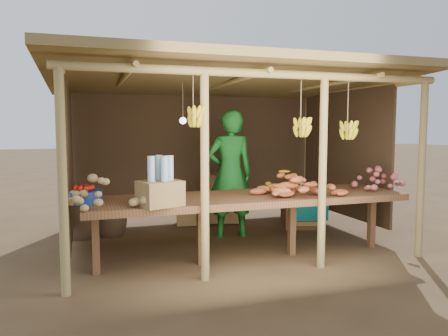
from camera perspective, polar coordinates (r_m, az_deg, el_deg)
name	(u,v)px	position (r m, az deg, el deg)	size (l,w,h in m)	color
ground	(224,240)	(6.39, 0.00, -9.42)	(60.00, 60.00, 0.00)	brown
stall_structure	(225,106)	(6.19, 0.09, 8.05)	(4.70, 3.50, 2.43)	tan
counter	(248,200)	(5.35, 3.16, -4.22)	(3.90, 1.05, 0.80)	brown
potato_heap	(104,189)	(4.72, -15.38, -2.71)	(0.91, 0.54, 0.36)	#A38954
sweet_potato_heap	(297,181)	(5.39, 9.52, -1.65)	(0.97, 0.58, 0.36)	#AE522C
onion_heap	(381,176)	(6.23, 19.83, -0.95)	(0.86, 0.52, 0.36)	#CC6363
banana_pile	(285,177)	(5.80, 8.00, -1.19)	(0.53, 0.32, 0.34)	gold
tomato_basin	(85,195)	(5.03, -17.73, -3.43)	(0.38, 0.38, 0.20)	navy
bottle_box	(160,187)	(4.63, -8.36, -2.43)	(0.51, 0.46, 0.54)	olive
vendor	(230,174)	(6.47, 0.80, -0.77)	(0.68, 0.45, 1.88)	#1B7C29
tarp_crate	(301,208)	(7.25, 9.97, -5.22)	(0.75, 0.69, 0.75)	brown
carton_stack	(213,202)	(7.42, -1.39, -4.49)	(1.13, 0.49, 0.82)	olive
burlap_sacks	(96,218)	(6.79, -16.40, -6.32)	(0.91, 0.48, 0.64)	#4C3723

